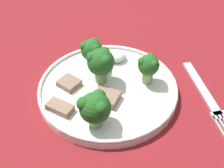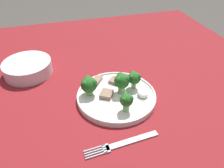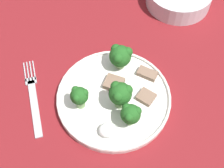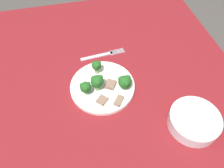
% 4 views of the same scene
% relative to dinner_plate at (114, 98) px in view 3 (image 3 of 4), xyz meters
% --- Properties ---
extents(table, '(1.25, 1.12, 0.74)m').
position_rel_dinner_plate_xyz_m(table, '(0.04, -0.03, -0.10)').
color(table, maroon).
rests_on(table, ground_plane).
extents(dinner_plate, '(0.23, 0.23, 0.02)m').
position_rel_dinner_plate_xyz_m(dinner_plate, '(0.00, 0.00, 0.00)').
color(dinner_plate, white).
rests_on(dinner_plate, table).
extents(fork, '(0.03, 0.19, 0.00)m').
position_rel_dinner_plate_xyz_m(fork, '(-0.16, 0.03, -0.01)').
color(fork, '#B2B2B7').
rests_on(fork, table).
extents(broccoli_floret_near_rim_left, '(0.04, 0.04, 0.05)m').
position_rel_dinner_plate_xyz_m(broccoli_floret_near_rim_left, '(-0.07, -0.01, 0.04)').
color(broccoli_floret_near_rim_left, '#7FA866').
rests_on(broccoli_floret_near_rim_left, dinner_plate).
extents(broccoli_floret_center_left, '(0.05, 0.05, 0.06)m').
position_rel_dinner_plate_xyz_m(broccoli_floret_center_left, '(0.03, 0.08, 0.04)').
color(broccoli_floret_center_left, '#7FA866').
rests_on(broccoli_floret_center_left, dinner_plate).
extents(broccoli_floret_back_left, '(0.04, 0.04, 0.06)m').
position_rel_dinner_plate_xyz_m(broccoli_floret_back_left, '(0.02, -0.06, 0.04)').
color(broccoli_floret_back_left, '#7FA866').
rests_on(broccoli_floret_back_left, dinner_plate).
extents(broccoli_floret_front_left, '(0.05, 0.05, 0.06)m').
position_rel_dinner_plate_xyz_m(broccoli_floret_front_left, '(0.01, -0.02, 0.04)').
color(broccoli_floret_front_left, '#7FA866').
rests_on(broccoli_floret_front_left, dinner_plate).
extents(meat_slice_front_slice, '(0.05, 0.05, 0.01)m').
position_rel_dinner_plate_xyz_m(meat_slice_front_slice, '(0.01, 0.03, 0.01)').
color(meat_slice_front_slice, '#846651').
rests_on(meat_slice_front_slice, dinner_plate).
extents(meat_slice_middle_slice, '(0.04, 0.04, 0.01)m').
position_rel_dinner_plate_xyz_m(meat_slice_middle_slice, '(0.06, -0.01, 0.01)').
color(meat_slice_middle_slice, '#846651').
rests_on(meat_slice_middle_slice, dinner_plate).
extents(meat_slice_rear_slice, '(0.05, 0.04, 0.01)m').
position_rel_dinner_plate_xyz_m(meat_slice_rear_slice, '(0.08, 0.04, 0.01)').
color(meat_slice_rear_slice, '#846651').
rests_on(meat_slice_rear_slice, dinner_plate).
extents(sauce_dollop, '(0.03, 0.03, 0.02)m').
position_rel_dinner_plate_xyz_m(sauce_dollop, '(-0.02, -0.07, 0.01)').
color(sauce_dollop, white).
rests_on(sauce_dollop, dinner_plate).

